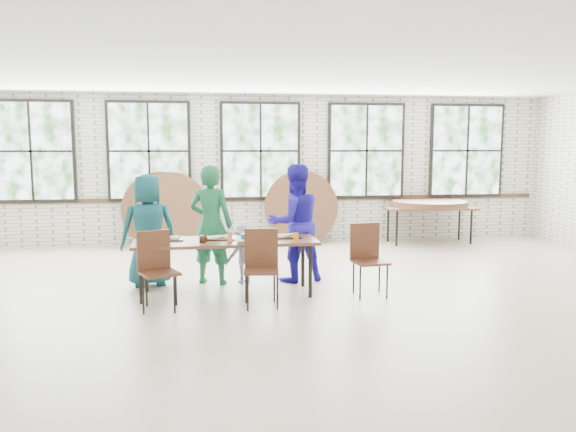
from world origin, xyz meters
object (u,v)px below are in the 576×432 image
Objects in this scene: chair_near_left at (157,263)px; storage_table at (430,210)px; dining_table at (226,244)px; chair_near_right at (261,261)px.

chair_near_left is 6.48m from storage_table.
chair_near_left is 0.52× the size of storage_table.
dining_table is at bearing -137.27° from storage_table.
chair_near_left and chair_near_right have the same top height.
chair_near_right is at bearing -130.27° from storage_table.
chair_near_left is (-0.86, -0.51, -0.13)m from dining_table.
storage_table is (3.81, 4.02, 0.13)m from chair_near_right.
dining_table is 2.55× the size of chair_near_left.
chair_near_right is 5.54m from storage_table.
chair_near_left is at bearing -150.79° from dining_table.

